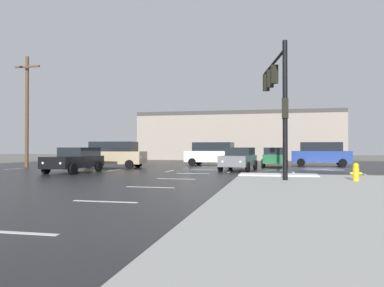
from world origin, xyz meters
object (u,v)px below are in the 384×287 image
at_px(sedan_grey, 239,158).
at_px(suv_tan, 114,154).
at_px(utility_pole_far, 27,109).
at_px(suv_white, 213,153).
at_px(suv_blue, 321,154).
at_px(traffic_signal_mast, 277,90).
at_px(fire_hydrant, 356,172).
at_px(sedan_green, 275,157).
at_px(sedan_black, 75,159).

bearing_deg(sedan_grey, suv_tan, -89.66).
relative_size(sedan_grey, utility_pole_far, 0.53).
distance_m(suv_white, utility_pole_far, 15.69).
bearing_deg(utility_pole_far, suv_blue, 17.30).
xyz_separation_m(suv_blue, utility_pole_far, (-23.11, -7.20, 3.55)).
height_order(suv_blue, sedan_grey, suv_blue).
height_order(suv_blue, suv_white, same).
xyz_separation_m(traffic_signal_mast, fire_hydrant, (3.31, -1.61, -3.91)).
height_order(traffic_signal_mast, suv_white, traffic_signal_mast).
height_order(traffic_signal_mast, sedan_green, traffic_signal_mast).
distance_m(suv_white, suv_tan, 8.71).
bearing_deg(sedan_black, fire_hydrant, 78.00).
height_order(suv_blue, sedan_green, suv_blue).
xyz_separation_m(suv_white, suv_tan, (-6.98, -5.20, 0.00)).
bearing_deg(sedan_grey, fire_hydrant, 40.66).
bearing_deg(traffic_signal_mast, suv_white, 11.43).
height_order(suv_white, sedan_grey, suv_white).
bearing_deg(suv_tan, utility_pole_far, -175.25).
xyz_separation_m(sedan_green, sedan_grey, (-2.42, -5.24, 0.00)).
bearing_deg(sedan_green, suv_tan, 109.31).
relative_size(traffic_signal_mast, sedan_green, 1.38).
bearing_deg(utility_pole_far, sedan_black, -33.91).
xyz_separation_m(fire_hydrant, suv_tan, (-15.58, 9.55, 0.55)).
distance_m(suv_blue, suv_white, 9.14).
xyz_separation_m(sedan_black, sedan_green, (12.34, 9.67, 0.00)).
bearing_deg(sedan_green, suv_blue, -60.20).
bearing_deg(utility_pole_far, traffic_signal_mast, -20.25).
distance_m(fire_hydrant, suv_white, 17.09).
height_order(traffic_signal_mast, sedan_grey, traffic_signal_mast).
distance_m(fire_hydrant, suv_tan, 18.28).
distance_m(sedan_black, utility_pole_far, 9.16).
relative_size(suv_white, suv_tan, 1.02).
xyz_separation_m(sedan_grey, utility_pole_far, (-16.84, 0.22, 3.79)).
bearing_deg(sedan_grey, utility_pole_far, -84.42).
bearing_deg(traffic_signal_mast, utility_pole_far, 59.25).
xyz_separation_m(traffic_signal_mast, sedan_black, (-12.42, 2.48, -3.60)).
bearing_deg(sedan_black, suv_tan, -179.01).
relative_size(traffic_signal_mast, utility_pole_far, 0.71).
height_order(traffic_signal_mast, utility_pole_far, utility_pole_far).
height_order(sedan_black, suv_white, suv_white).
height_order(traffic_signal_mast, sedan_black, traffic_signal_mast).
relative_size(fire_hydrant, utility_pole_far, 0.09).
distance_m(sedan_green, sedan_grey, 5.77).
height_order(sedan_green, suv_white, suv_white).
distance_m(sedan_black, suv_tan, 5.47).
relative_size(fire_hydrant, sedan_green, 0.17).
xyz_separation_m(fire_hydrant, sedan_grey, (-5.81, 8.52, 0.32)).
bearing_deg(suv_blue, suv_tan, -154.90).
distance_m(traffic_signal_mast, suv_tan, 15.00).
bearing_deg(utility_pole_far, suv_white, 23.15).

